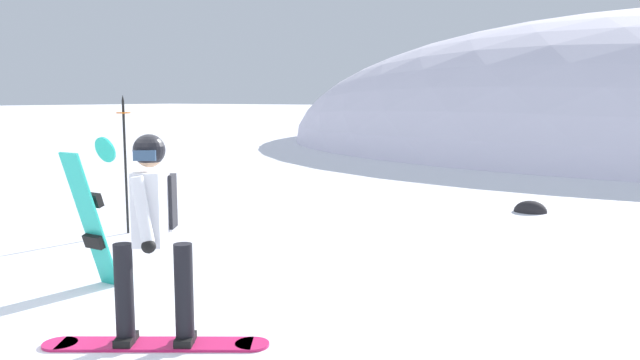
{
  "coord_description": "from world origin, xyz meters",
  "views": [
    {
      "loc": [
        4.2,
        -3.5,
        1.99
      ],
      "look_at": [
        0.2,
        2.94,
        1.0
      ],
      "focal_mm": 35.33,
      "sensor_mm": 36.0,
      "label": 1
    }
  ],
  "objects_px": {
    "snowboarder_main": "(153,234)",
    "spare_snowboard": "(93,213)",
    "rock_mid": "(530,212)",
    "piste_marker_near": "(125,155)"
  },
  "relations": [
    {
      "from": "snowboarder_main",
      "to": "spare_snowboard",
      "type": "distance_m",
      "value": 1.83
    },
    {
      "from": "rock_mid",
      "to": "piste_marker_near",
      "type": "bearing_deg",
      "value": -133.3
    },
    {
      "from": "spare_snowboard",
      "to": "piste_marker_near",
      "type": "xyz_separation_m",
      "value": [
        -1.86,
        2.06,
        0.35
      ]
    },
    {
      "from": "piste_marker_near",
      "to": "rock_mid",
      "type": "height_order",
      "value": "piste_marker_near"
    },
    {
      "from": "snowboarder_main",
      "to": "piste_marker_near",
      "type": "bearing_deg",
      "value": 141.56
    },
    {
      "from": "spare_snowboard",
      "to": "piste_marker_near",
      "type": "distance_m",
      "value": 2.8
    },
    {
      "from": "piste_marker_near",
      "to": "rock_mid",
      "type": "bearing_deg",
      "value": 46.7
    },
    {
      "from": "snowboarder_main",
      "to": "rock_mid",
      "type": "bearing_deg",
      "value": 81.79
    },
    {
      "from": "snowboarder_main",
      "to": "spare_snowboard",
      "type": "relative_size",
      "value": 1.08
    },
    {
      "from": "spare_snowboard",
      "to": "piste_marker_near",
      "type": "relative_size",
      "value": 0.78
    }
  ]
}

